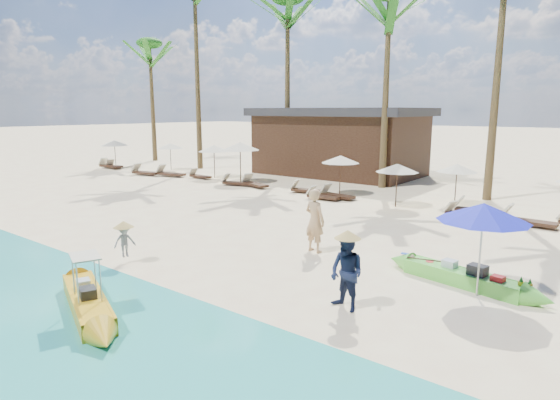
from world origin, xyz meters
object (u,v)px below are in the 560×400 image
Objects in this scene: yellow_canoe at (87,301)px; tourist at (315,220)px; green_canoe at (462,277)px; blue_umbrella at (484,212)px.

tourist is at bearing 99.41° from yellow_canoe.
yellow_canoe reaches higher than green_canoe.
tourist is (1.45, 6.44, 0.75)m from yellow_canoe.
yellow_canoe is (-5.78, -6.37, 0.01)m from green_canoe.
green_canoe is 4.39m from tourist.
yellow_canoe is 8.76m from blue_umbrella.
yellow_canoe is 2.16× the size of blue_umbrella.
blue_umbrella is at bearing -35.29° from green_canoe.
blue_umbrella is (4.81, -0.57, 0.99)m from tourist.
green_canoe is 2.12× the size of blue_umbrella.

